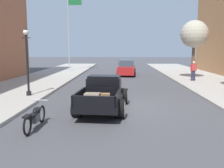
{
  "coord_description": "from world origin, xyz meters",
  "views": [
    {
      "loc": [
        -0.17,
        -11.72,
        2.84
      ],
      "look_at": [
        -0.61,
        0.9,
        1.0
      ],
      "focal_mm": 39.12,
      "sensor_mm": 36.0,
      "label": 1
    }
  ],
  "objects": [
    {
      "name": "ground_plane",
      "position": [
        0.0,
        0.0,
        0.0
      ],
      "size": [
        140.0,
        140.0,
        0.0
      ],
      "primitive_type": "plane",
      "color": "#47474C"
    },
    {
      "name": "motorcycle_parked",
      "position": [
        -3.21,
        -3.38,
        0.44
      ],
      "size": [
        0.62,
        2.12,
        0.93
      ],
      "color": "black",
      "rests_on": "ground"
    },
    {
      "name": "flagpole",
      "position": [
        -6.3,
        18.38,
        5.77
      ],
      "size": [
        1.74,
        0.16,
        9.16
      ],
      "color": "#B2B2B7",
      "rests_on": "sidewalk_left"
    },
    {
      "name": "street_lamp_near",
      "position": [
        -5.48,
        2.01,
        2.39
      ],
      "size": [
        0.5,
        0.32,
        3.85
      ],
      "color": "black",
      "rests_on": "sidewalk_left"
    },
    {
      "name": "car_background_red",
      "position": [
        0.48,
        14.23,
        0.77
      ],
      "size": [
        2.1,
        4.41,
        1.65
      ],
      "color": "#AD1E1E",
      "rests_on": "ground"
    },
    {
      "name": "street_tree_second",
      "position": [
        6.39,
        10.66,
        4.09
      ],
      "size": [
        2.43,
        2.43,
        5.19
      ],
      "color": "brown",
      "rests_on": "sidewalk_right"
    },
    {
      "name": "pedestrian_sidewalk_right",
      "position": [
        5.95,
        8.86,
        1.09
      ],
      "size": [
        0.53,
        0.22,
        1.65
      ],
      "color": "#232847",
      "rests_on": "sidewalk_right"
    },
    {
      "name": "hotrod_truck_black",
      "position": [
        -0.95,
        -0.35,
        0.75
      ],
      "size": [
        2.42,
        5.03,
        1.58
      ],
      "color": "black",
      "rests_on": "ground"
    }
  ]
}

